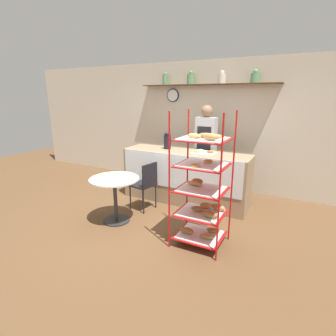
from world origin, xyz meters
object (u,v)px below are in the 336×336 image
cafe_chair (146,181)px  donut_tray_counter (204,152)px  pastry_rack (202,189)px  person_worker (206,146)px  cafe_table (115,189)px  coffee_carafe (167,141)px

cafe_chair → donut_tray_counter: bearing=143.9°
pastry_rack → person_worker: 1.94m
cafe_table → donut_tray_counter: bearing=54.5°
pastry_rack → cafe_chair: bearing=154.7°
cafe_table → pastry_rack: bearing=0.7°
pastry_rack → donut_tray_counter: (-0.49, 1.34, 0.20)m
person_worker → cafe_chair: person_worker is taller
donut_tray_counter → pastry_rack: bearing=-69.9°
cafe_table → cafe_chair: (0.19, 0.61, -0.03)m
cafe_table → person_worker: bearing=65.9°
person_worker → donut_tray_counter: size_ratio=4.38×
cafe_table → coffee_carafe: 1.51m
cafe_chair → coffee_carafe: bearing=-170.7°
person_worker → donut_tray_counter: person_worker is taller
coffee_carafe → person_worker: bearing=36.4°
person_worker → donut_tray_counter: 0.51m
cafe_chair → coffee_carafe: (0.01, 0.77, 0.61)m
pastry_rack → coffee_carafe: 1.89m
cafe_table → coffee_carafe: (0.20, 1.38, 0.58)m
pastry_rack → cafe_table: bearing=-179.3°
pastry_rack → coffee_carafe: (-1.25, 1.37, 0.34)m
coffee_carafe → donut_tray_counter: (0.76, -0.03, -0.14)m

